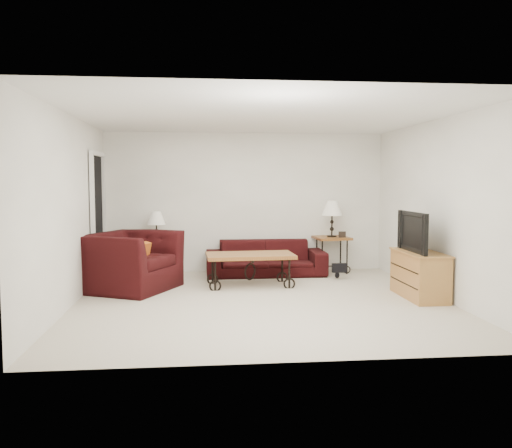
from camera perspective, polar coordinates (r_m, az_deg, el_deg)
The scene contains 20 objects.
ground at distance 7.38m, azimuth 0.56°, elevation -8.20°, with size 5.00×5.00×0.00m, color #BBB3A0.
wall_back at distance 9.69m, azimuth -1.09°, elevation 2.32°, with size 5.00×0.02×2.50m, color white.
wall_front at distance 4.74m, azimuth 3.97°, elevation -0.05°, with size 5.00×0.02×2.50m, color white.
wall_left at distance 7.36m, azimuth -19.17°, elevation 1.35°, with size 0.02×5.00×2.50m, color white.
wall_right at distance 7.89m, azimuth 18.94°, elevation 1.56°, with size 0.02×5.00×2.50m, color white.
ceiling at distance 7.25m, azimuth 0.58°, elevation 11.46°, with size 5.00×5.00×0.00m, color white.
doorway at distance 8.98m, azimuth -16.53°, elevation 0.48°, with size 0.08×0.94×2.04m, color black.
sofa at distance 9.33m, azimuth 1.04°, elevation -3.63°, with size 2.05×0.80×0.60m, color black.
side_table_left at distance 9.48m, azimuth -10.50°, elevation -3.72°, with size 0.51×0.51×0.55m, color brown.
side_table_right at distance 9.72m, azimuth 8.05°, elevation -3.22°, with size 0.59×0.59×0.64m, color brown.
lamp_left at distance 9.42m, azimuth -10.55°, elevation -0.38°, with size 0.31×0.31×0.55m, color black, non-canonical shape.
lamp_right at distance 9.66m, azimuth 8.09°, elevation 0.54°, with size 0.36×0.36×0.64m, color black, non-canonical shape.
photo_frame_left at distance 9.30m, azimuth -11.53°, elevation -1.88°, with size 0.11×0.01×0.09m, color black.
photo_frame_right at distance 9.57m, azimuth 9.16°, elevation -1.11°, with size 0.13×0.02×0.11m, color black.
coffee_table at distance 8.38m, azimuth -0.63°, elevation -4.90°, with size 1.35×0.73×0.51m, color brown.
armchair at distance 8.27m, azimuth -13.25°, elevation -3.90°, with size 1.32×1.16×0.86m, color black.
throw_pillow at distance 8.20m, azimuth -12.27°, elevation -3.32°, with size 0.39×0.10×0.39m, color #B05F16.
tv_stand at distance 7.87m, azimuth 17.00°, elevation -5.18°, with size 0.45×1.08×0.65m, color olive.
television at distance 7.78m, azimuth 16.97°, elevation -0.80°, with size 0.97×0.13×0.56m, color black.
backpack at distance 9.13m, azimuth 8.65°, elevation -4.25°, with size 0.37×0.28×0.48m, color black.
Camera 1 is at (-0.81, -7.15, 1.63)m, focal length 37.57 mm.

